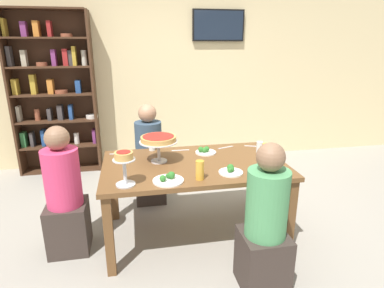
{
  "coord_description": "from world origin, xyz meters",
  "views": [
    {
      "loc": [
        -0.53,
        -2.67,
        1.79
      ],
      "look_at": [
        0.0,
        0.1,
        0.89
      ],
      "focal_mm": 29.86,
      "sensor_mm": 36.0,
      "label": 1
    }
  ],
  "objects_px": {
    "salad_plate_far_diner": "(168,179)",
    "salad_plate_spare": "(205,151)",
    "diner_far_left": "(149,161)",
    "salad_plate_near_diner": "(231,171)",
    "personal_pizza_stand": "(124,162)",
    "cutlery_spare_fork": "(253,146)",
    "beer_glass_amber_tall": "(265,151)",
    "bookshelf": "(53,93)",
    "cutlery_fork_far": "(119,154)",
    "cutlery_fork_near": "(180,150)",
    "diner_near_right": "(265,229)",
    "diner_head_west": "(65,200)",
    "cutlery_knife_near": "(226,147)",
    "dining_table": "(194,171)",
    "cutlery_knife_far": "(266,175)",
    "deep_dish_pizza_stand": "(158,140)",
    "water_glass_clear_far": "(260,147)",
    "beer_glass_amber_short": "(200,170)",
    "water_glass_clear_near": "(152,145)",
    "television": "(218,25)"
  },
  "relations": [
    {
      "from": "cutlery_knife_far",
      "to": "salad_plate_far_diner",
      "type": "bearing_deg",
      "value": 165.03
    },
    {
      "from": "salad_plate_near_diner",
      "to": "cutlery_knife_far",
      "type": "relative_size",
      "value": 1.14
    },
    {
      "from": "deep_dish_pizza_stand",
      "to": "beer_glass_amber_tall",
      "type": "height_order",
      "value": "deep_dish_pizza_stand"
    },
    {
      "from": "diner_near_right",
      "to": "salad_plate_far_diner",
      "type": "relative_size",
      "value": 4.66
    },
    {
      "from": "beer_glass_amber_tall",
      "to": "cutlery_fork_near",
      "type": "xyz_separation_m",
      "value": [
        -0.74,
        0.4,
        -0.07
      ]
    },
    {
      "from": "salad_plate_near_diner",
      "to": "cutlery_spare_fork",
      "type": "height_order",
      "value": "salad_plate_near_diner"
    },
    {
      "from": "water_glass_clear_far",
      "to": "salad_plate_spare",
      "type": "bearing_deg",
      "value": 170.63
    },
    {
      "from": "dining_table",
      "to": "salad_plate_spare",
      "type": "distance_m",
      "value": 0.31
    },
    {
      "from": "cutlery_spare_fork",
      "to": "cutlery_fork_near",
      "type": "bearing_deg",
      "value": 21.06
    },
    {
      "from": "diner_far_left",
      "to": "beer_glass_amber_tall",
      "type": "distance_m",
      "value": 1.37
    },
    {
      "from": "diner_near_right",
      "to": "water_glass_clear_near",
      "type": "distance_m",
      "value": 1.45
    },
    {
      "from": "bookshelf",
      "to": "deep_dish_pizza_stand",
      "type": "bearing_deg",
      "value": -56.51
    },
    {
      "from": "diner_near_right",
      "to": "salad_plate_far_diner",
      "type": "bearing_deg",
      "value": 57.24
    },
    {
      "from": "diner_near_right",
      "to": "cutlery_fork_near",
      "type": "xyz_separation_m",
      "value": [
        -0.44,
        1.15,
        0.25
      ]
    },
    {
      "from": "salad_plate_far_diner",
      "to": "salad_plate_spare",
      "type": "bearing_deg",
      "value": 53.93
    },
    {
      "from": "beer_glass_amber_short",
      "to": "cutlery_knife_far",
      "type": "bearing_deg",
      "value": -2.91
    },
    {
      "from": "bookshelf",
      "to": "deep_dish_pizza_stand",
      "type": "distance_m",
      "value": 2.31
    },
    {
      "from": "television",
      "to": "diner_head_west",
      "type": "bearing_deg",
      "value": -131.88
    },
    {
      "from": "diner_far_left",
      "to": "salad_plate_near_diner",
      "type": "xyz_separation_m",
      "value": [
        0.62,
        -1.08,
        0.27
      ]
    },
    {
      "from": "diner_head_west",
      "to": "salad_plate_near_diner",
      "type": "xyz_separation_m",
      "value": [
        1.4,
        -0.26,
        0.27
      ]
    },
    {
      "from": "salad_plate_far_diner",
      "to": "cutlery_knife_far",
      "type": "height_order",
      "value": "salad_plate_far_diner"
    },
    {
      "from": "diner_far_left",
      "to": "salad_plate_far_diner",
      "type": "height_order",
      "value": "diner_far_left"
    },
    {
      "from": "dining_table",
      "to": "cutlery_fork_far",
      "type": "bearing_deg",
      "value": 150.46
    },
    {
      "from": "dining_table",
      "to": "salad_plate_far_diner",
      "type": "bearing_deg",
      "value": -128.01
    },
    {
      "from": "cutlery_fork_near",
      "to": "diner_far_left",
      "type": "bearing_deg",
      "value": -53.99
    },
    {
      "from": "personal_pizza_stand",
      "to": "salad_plate_near_diner",
      "type": "bearing_deg",
      "value": 5.0
    },
    {
      "from": "cutlery_fork_far",
      "to": "cutlery_knife_far",
      "type": "xyz_separation_m",
      "value": [
        1.21,
        -0.78,
        0.0
      ]
    },
    {
      "from": "cutlery_knife_near",
      "to": "bookshelf",
      "type": "bearing_deg",
      "value": -58.24
    },
    {
      "from": "deep_dish_pizza_stand",
      "to": "cutlery_knife_far",
      "type": "distance_m",
      "value": 0.99
    },
    {
      "from": "deep_dish_pizza_stand",
      "to": "salad_plate_far_diner",
      "type": "relative_size",
      "value": 1.41
    },
    {
      "from": "beer_glass_amber_short",
      "to": "cutlery_knife_far",
      "type": "height_order",
      "value": "beer_glass_amber_short"
    },
    {
      "from": "cutlery_fork_near",
      "to": "deep_dish_pizza_stand",
      "type": "bearing_deg",
      "value": 49.51
    },
    {
      "from": "television",
      "to": "cutlery_spare_fork",
      "type": "bearing_deg",
      "value": -92.22
    },
    {
      "from": "bookshelf",
      "to": "personal_pizza_stand",
      "type": "bearing_deg",
      "value": -67.84
    },
    {
      "from": "diner_far_left",
      "to": "salad_plate_spare",
      "type": "xyz_separation_m",
      "value": [
        0.52,
        -0.55,
        0.27
      ]
    },
    {
      "from": "bookshelf",
      "to": "water_glass_clear_far",
      "type": "height_order",
      "value": "bookshelf"
    },
    {
      "from": "personal_pizza_stand",
      "to": "salad_plate_far_diner",
      "type": "distance_m",
      "value": 0.37
    },
    {
      "from": "salad_plate_spare",
      "to": "cutlery_knife_near",
      "type": "height_order",
      "value": "salad_plate_spare"
    },
    {
      "from": "deep_dish_pizza_stand",
      "to": "cutlery_fork_far",
      "type": "relative_size",
      "value": 1.94
    },
    {
      "from": "water_glass_clear_far",
      "to": "deep_dish_pizza_stand",
      "type": "bearing_deg",
      "value": -176.6
    },
    {
      "from": "salad_plate_near_diner",
      "to": "cutlery_spare_fork",
      "type": "relative_size",
      "value": 1.14
    },
    {
      "from": "water_glass_clear_near",
      "to": "deep_dish_pizza_stand",
      "type": "bearing_deg",
      "value": -83.25
    },
    {
      "from": "salad_plate_spare",
      "to": "cutlery_fork_far",
      "type": "distance_m",
      "value": 0.85
    },
    {
      "from": "salad_plate_far_diner",
      "to": "cutlery_knife_near",
      "type": "relative_size",
      "value": 1.37
    },
    {
      "from": "cutlery_fork_far",
      "to": "cutlery_fork_near",
      "type": "bearing_deg",
      "value": 178.06
    },
    {
      "from": "water_glass_clear_far",
      "to": "dining_table",
      "type": "bearing_deg",
      "value": -167.39
    },
    {
      "from": "diner_head_west",
      "to": "diner_near_right",
      "type": "height_order",
      "value": "same"
    },
    {
      "from": "salad_plate_near_diner",
      "to": "salad_plate_spare",
      "type": "bearing_deg",
      "value": 100.5
    },
    {
      "from": "beer_glass_amber_tall",
      "to": "bookshelf",
      "type": "bearing_deg",
      "value": 137.82
    },
    {
      "from": "bookshelf",
      "to": "diner_near_right",
      "type": "xyz_separation_m",
      "value": [
        1.95,
        -2.79,
        -0.64
      ]
    }
  ]
}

